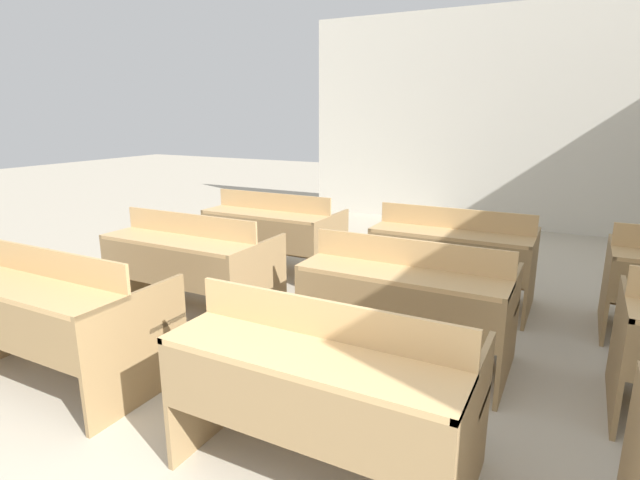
% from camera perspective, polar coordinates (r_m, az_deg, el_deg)
% --- Properties ---
extents(wall_back, '(6.37, 0.06, 3.15)m').
position_cam_1_polar(wall_back, '(7.86, 21.55, 12.64)').
color(wall_back, beige).
rests_on(wall_back, ground_plane).
extents(bench_front_left, '(1.34, 0.77, 0.87)m').
position_cam_1_polar(bench_front_left, '(3.55, -27.97, -7.19)').
color(bench_front_left, '#93754B').
rests_on(bench_front_left, ground_plane).
extents(bench_front_center, '(1.34, 0.77, 0.87)m').
position_cam_1_polar(bench_front_center, '(2.38, 0.50, -15.99)').
color(bench_front_center, '#997A50').
rests_on(bench_front_center, ground_plane).
extents(bench_second_left, '(1.34, 0.77, 0.87)m').
position_cam_1_polar(bench_second_left, '(4.32, -14.53, -2.31)').
color(bench_second_left, '#9A7B51').
rests_on(bench_second_left, ground_plane).
extents(bench_second_center, '(1.34, 0.77, 0.87)m').
position_cam_1_polar(bench_second_center, '(3.42, 9.89, -6.45)').
color(bench_second_center, '#96774D').
rests_on(bench_second_center, ground_plane).
extents(bench_third_left, '(1.34, 0.77, 0.87)m').
position_cam_1_polar(bench_third_left, '(5.26, -5.37, 1.04)').
color(bench_third_left, '#997A50').
rests_on(bench_third_left, ground_plane).
extents(bench_third_center, '(1.34, 0.77, 0.87)m').
position_cam_1_polar(bench_third_center, '(4.56, 14.89, -1.44)').
color(bench_third_center, '#95774D').
rests_on(bench_third_center, ground_plane).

